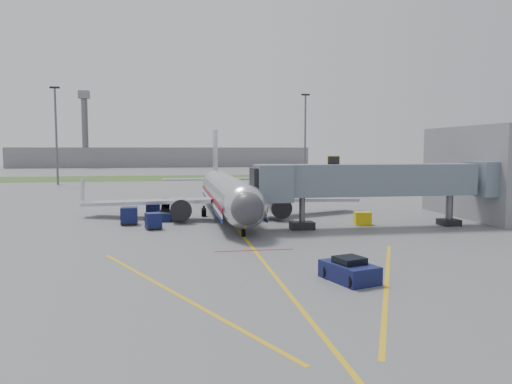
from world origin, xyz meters
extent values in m
plane|color=#565659|center=(0.00, 0.00, 0.00)|extent=(400.00, 400.00, 0.00)
cube|color=#2D4C1E|center=(0.00, 90.00, 0.01)|extent=(300.00, 25.00, 0.01)
cube|color=gold|center=(0.00, -2.00, 0.00)|extent=(0.25, 50.00, 0.01)
cube|color=maroon|center=(0.00, -4.00, 0.00)|extent=(6.00, 0.25, 0.01)
cube|color=gold|center=(-6.00, -14.00, 0.00)|extent=(9.52, 20.04, 0.01)
cube|color=gold|center=(6.00, -14.00, 0.00)|extent=(9.52, 20.04, 0.01)
cylinder|color=silver|center=(0.00, 15.00, 2.70)|extent=(3.80, 28.00, 3.80)
sphere|color=silver|center=(0.00, 1.00, 2.70)|extent=(3.80, 3.80, 3.80)
sphere|color=#38383D|center=(0.00, -0.30, 2.70)|extent=(2.74, 2.74, 2.74)
cube|color=black|center=(0.00, 0.60, 3.25)|extent=(2.20, 1.20, 0.55)
cone|color=silver|center=(0.00, 31.50, 2.70)|extent=(3.80, 5.00, 3.80)
cube|color=#B7BAC1|center=(0.00, 31.00, 6.70)|extent=(0.35, 4.20, 7.00)
cube|color=#B7BAC1|center=(-8.50, 15.00, 1.80)|extent=(15.10, 8.59, 1.13)
cube|color=#B7BAC1|center=(8.50, 15.00, 1.80)|extent=(15.10, 8.59, 1.13)
cylinder|color=silver|center=(-5.20, 12.00, 1.35)|extent=(2.10, 3.60, 2.10)
cylinder|color=silver|center=(5.20, 12.00, 1.35)|extent=(2.10, 3.60, 2.10)
cube|color=maroon|center=(1.92, 15.00, 2.35)|extent=(0.05, 28.00, 0.45)
cube|color=navy|center=(1.92, 15.00, 1.45)|extent=(0.05, 28.00, 0.35)
cylinder|color=black|center=(0.00, 2.00, 0.30)|extent=(0.28, 0.70, 0.70)
cylinder|color=black|center=(-2.60, 15.50, 0.45)|extent=(0.50, 1.00, 1.00)
cylinder|color=black|center=(2.60, 15.50, 0.45)|extent=(0.50, 1.00, 1.00)
cube|color=slate|center=(13.00, 5.00, 4.60)|extent=(20.00, 3.00, 3.00)
cube|color=slate|center=(3.20, 5.00, 4.40)|extent=(3.20, 3.60, 3.40)
cube|color=black|center=(2.00, 5.00, 4.40)|extent=(1.60, 3.00, 2.80)
cube|color=yellow|center=(9.00, 5.00, 6.40)|extent=(1.20, 0.15, 1.00)
cylinder|color=#595B60|center=(6.00, 5.00, 1.55)|extent=(0.56, 0.56, 3.10)
cube|color=black|center=(6.00, 5.00, 0.35)|extent=(2.20, 1.60, 0.70)
cylinder|color=#595B60|center=(21.00, 5.00, 1.55)|extent=(0.70, 0.70, 3.10)
cube|color=black|center=(21.00, 5.00, 0.30)|extent=(1.80, 1.80, 0.60)
cube|color=slate|center=(25.00, 5.00, 4.60)|extent=(3.00, 4.00, 3.40)
cube|color=slate|center=(30.00, 10.00, 5.00)|extent=(10.00, 16.00, 10.00)
cylinder|color=#595B60|center=(-30.00, 70.00, 10.00)|extent=(0.44, 0.44, 20.00)
cube|color=black|center=(-30.00, 70.00, 20.20)|extent=(2.00, 0.40, 0.40)
cylinder|color=#595B60|center=(25.00, 75.00, 10.00)|extent=(0.44, 0.44, 20.00)
cube|color=black|center=(25.00, 75.00, 20.20)|extent=(2.00, 0.40, 0.40)
cube|color=slate|center=(-10.00, 170.00, 4.00)|extent=(120.00, 14.00, 8.00)
cylinder|color=#595B60|center=(-40.00, 165.00, 14.00)|extent=(2.40, 2.40, 28.00)
cube|color=slate|center=(-40.00, 165.00, 28.50)|extent=(4.00, 4.00, 3.00)
cube|color=#0B1133|center=(4.00, -13.34, 0.51)|extent=(2.97, 3.82, 1.03)
cube|color=black|center=(4.00, -13.34, 1.17)|extent=(1.87, 1.87, 0.47)
cylinder|color=black|center=(3.57, -14.75, 0.37)|extent=(0.42, 0.77, 0.75)
cylinder|color=black|center=(5.17, -14.24, 0.37)|extent=(0.42, 0.77, 0.75)
cylinder|color=black|center=(2.83, -12.44, 0.37)|extent=(0.42, 0.77, 0.75)
cylinder|color=black|center=(4.43, -11.93, 0.37)|extent=(0.42, 0.77, 0.75)
cube|color=#0B1133|center=(-10.34, 10.57, 0.96)|extent=(1.58, 1.58, 1.57)
cube|color=black|center=(-10.34, 10.57, 0.18)|extent=(1.64, 1.64, 0.12)
cylinder|color=black|center=(-10.94, 9.95, 0.14)|extent=(0.23, 0.29, 0.28)
cylinder|color=black|center=(-9.72, 9.97, 0.14)|extent=(0.23, 0.29, 0.28)
cylinder|color=black|center=(-10.95, 11.17, 0.14)|extent=(0.23, 0.29, 0.28)
cylinder|color=black|center=(-9.74, 11.18, 0.14)|extent=(0.23, 0.29, 0.28)
cube|color=#0B1133|center=(-7.83, 7.27, 0.85)|extent=(1.67, 1.67, 1.39)
cube|color=black|center=(-7.83, 7.27, 0.16)|extent=(1.73, 1.73, 0.11)
cylinder|color=black|center=(-8.23, 6.62, 0.13)|extent=(0.25, 0.29, 0.25)
cylinder|color=black|center=(-7.19, 6.87, 0.13)|extent=(0.25, 0.29, 0.25)
cylinder|color=black|center=(-8.48, 7.67, 0.13)|extent=(0.25, 0.29, 0.25)
cylinder|color=black|center=(-7.43, 7.91, 0.13)|extent=(0.25, 0.29, 0.25)
cube|color=#0B1133|center=(-8.27, 18.10, 0.94)|extent=(1.60, 1.60, 1.53)
cube|color=black|center=(-8.27, 18.10, 0.18)|extent=(1.65, 1.65, 0.12)
cylinder|color=black|center=(-8.88, 17.53, 0.14)|extent=(0.23, 0.29, 0.28)
cylinder|color=black|center=(-7.70, 17.48, 0.14)|extent=(0.23, 0.29, 0.28)
cylinder|color=black|center=(-8.83, 18.71, 0.14)|extent=(0.23, 0.29, 0.28)
cylinder|color=black|center=(-7.65, 18.66, 0.14)|extent=(0.23, 0.29, 0.28)
cube|color=#0B1133|center=(-6.81, 13.30, 0.44)|extent=(1.49, 3.58, 0.89)
cube|color=black|center=(-6.79, 13.80, 1.38)|extent=(1.01, 3.99, 1.39)
cylinder|color=black|center=(-7.34, 12.04, 0.28)|extent=(0.23, 0.56, 0.55)
cylinder|color=black|center=(-6.36, 12.01, 0.28)|extent=(0.23, 0.56, 0.55)
cylinder|color=black|center=(-7.26, 14.60, 0.28)|extent=(0.23, 0.56, 0.55)
cylinder|color=black|center=(-6.27, 14.57, 0.28)|extent=(0.23, 0.56, 0.55)
cube|color=yellow|center=(12.68, 6.71, 0.63)|extent=(1.70, 1.24, 1.27)
cylinder|color=black|center=(12.15, 6.78, 0.16)|extent=(0.25, 0.34, 0.32)
cylinder|color=black|center=(13.20, 6.65, 0.16)|extent=(0.25, 0.34, 0.32)
imported|color=#B8E81B|center=(-5.61, 16.14, 0.82)|extent=(0.64, 0.71, 1.63)
camera|label=1|loc=(-5.88, -40.20, 7.59)|focal=35.00mm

